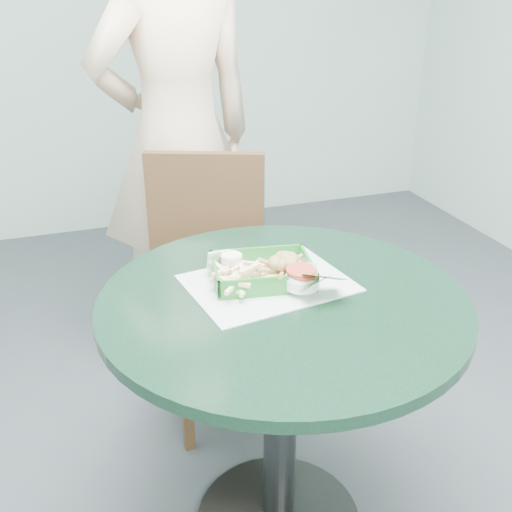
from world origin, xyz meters
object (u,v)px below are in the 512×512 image
object	(u,v)px
dining_chair	(215,269)
food_basket	(262,282)
diner_person	(175,87)
cafe_table	(282,361)
crab_sandwich	(284,271)
sauce_ramekin	(230,269)

from	to	relation	value
dining_chair	food_basket	world-z (taller)	dining_chair
diner_person	food_basket	xyz separation A→B (m)	(0.01, -0.92, -0.34)
cafe_table	crab_sandwich	size ratio (longest dim) A/B	7.64
cafe_table	dining_chair	xyz separation A→B (m)	(-0.00, 0.65, -0.05)
sauce_ramekin	crab_sandwich	bearing A→B (deg)	-24.29
dining_chair	food_basket	bearing A→B (deg)	-70.81
sauce_ramekin	dining_chair	bearing A→B (deg)	79.81
food_basket	sauce_ramekin	distance (m)	0.09
cafe_table	dining_chair	world-z (taller)	dining_chair
cafe_table	sauce_ramekin	bearing A→B (deg)	126.52
sauce_ramekin	diner_person	bearing A→B (deg)	86.00
dining_chair	crab_sandwich	size ratio (longest dim) A/B	7.83
cafe_table	diner_person	distance (m)	1.14
crab_sandwich	dining_chair	bearing A→B (deg)	93.07
cafe_table	crab_sandwich	xyz separation A→B (m)	(0.03, 0.07, 0.22)
cafe_table	dining_chair	size ratio (longest dim) A/B	0.97
food_basket	sauce_ramekin	size ratio (longest dim) A/B	4.47
dining_chair	sauce_ramekin	world-z (taller)	dining_chair
food_basket	sauce_ramekin	world-z (taller)	sauce_ramekin
cafe_table	crab_sandwich	bearing A→B (deg)	67.04
crab_sandwich	sauce_ramekin	xyz separation A→B (m)	(-0.13, 0.06, -0.00)
diner_person	sauce_ramekin	bearing A→B (deg)	74.30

